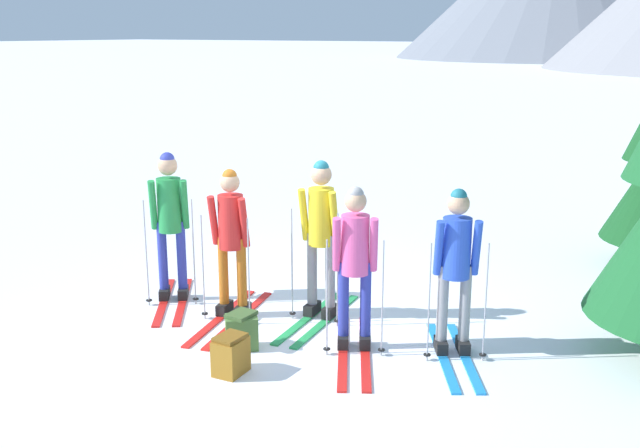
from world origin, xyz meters
TOP-DOWN VIEW (x-y plane):
  - ground_plane at (0.00, 0.00)m, footprint 400.00×400.00m
  - skier_in_green at (-1.59, -0.14)m, footprint 1.20×1.47m
  - skier_in_red at (-0.64, -0.21)m, footprint 0.74×1.80m
  - skier_in_yellow at (0.22, 0.28)m, footprint 0.61×1.72m
  - skier_in_pink at (0.95, -0.27)m, footprint 1.15×1.72m
  - skier_in_blue at (1.83, 0.15)m, footprint 1.11×1.54m
  - backpack_on_snow_front at (0.25, -1.38)m, footprint 0.27×0.34m
  - backpack_on_snow_beside at (-0.02, -0.86)m, footprint 0.40×0.39m

SIDE VIEW (x-z plane):
  - ground_plane at x=0.00m, z-range 0.00..0.00m
  - backpack_on_snow_front at x=0.25m, z-range 0.00..0.38m
  - backpack_on_snow_beside at x=-0.02m, z-range 0.00..0.38m
  - skier_in_pink at x=0.95m, z-range 0.07..1.73m
  - skier_in_red at x=-0.64m, z-range 0.07..1.75m
  - skier_in_blue at x=1.83m, z-range 0.10..1.77m
  - skier_in_yellow at x=0.22m, z-range 0.09..1.87m
  - skier_in_green at x=-1.59m, z-range 0.12..1.89m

